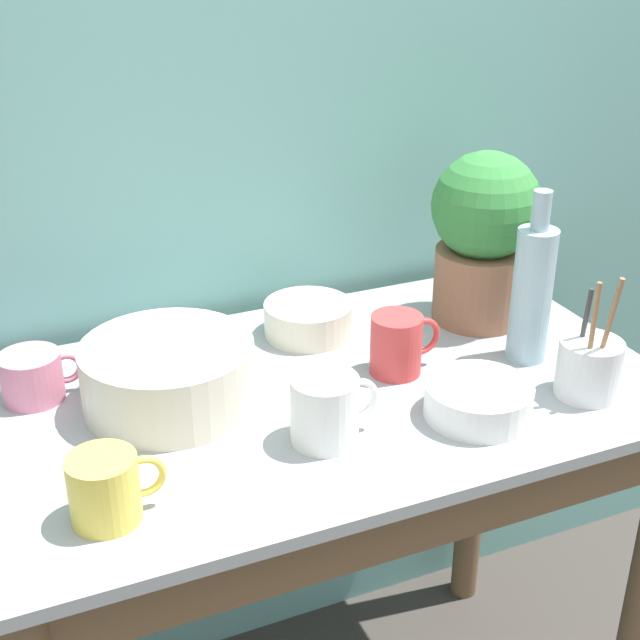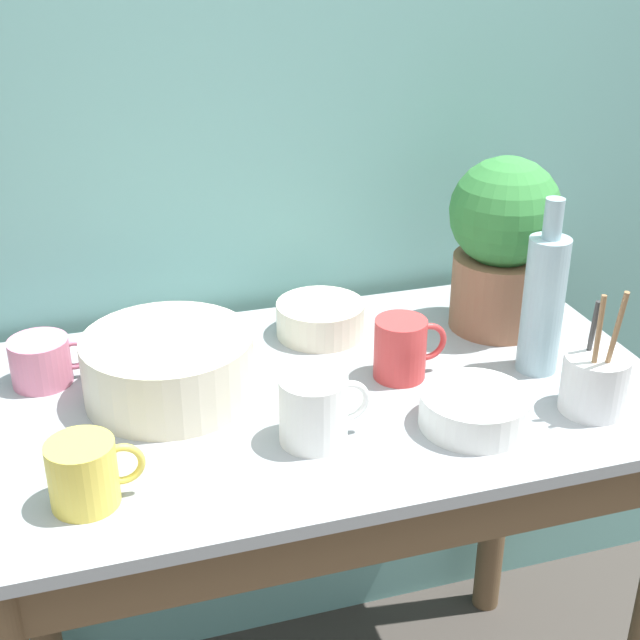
# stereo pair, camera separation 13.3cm
# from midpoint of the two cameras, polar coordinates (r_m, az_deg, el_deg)

# --- Properties ---
(wall_back) EXTENTS (6.00, 0.05, 2.40)m
(wall_back) POSITION_cam_midpoint_polar(r_m,az_deg,el_deg) (1.58, -1.54, 14.42)
(wall_back) COLOR #70ADA8
(wall_back) RESTS_ON ground_plane
(counter_table) EXTENTS (1.07, 0.62, 0.81)m
(counter_table) POSITION_cam_midpoint_polar(r_m,az_deg,el_deg) (1.48, 2.90, -11.16)
(counter_table) COLOR brown
(counter_table) RESTS_ON ground_plane
(potted_plant) EXTENTS (0.19, 0.19, 0.31)m
(potted_plant) POSITION_cam_midpoint_polar(r_m,az_deg,el_deg) (1.57, 14.03, 4.91)
(potted_plant) COLOR #8C5B42
(potted_plant) RESTS_ON counter_table
(bowl_wash_large) EXTENTS (0.26, 0.26, 0.10)m
(bowl_wash_large) POSITION_cam_midpoint_polar(r_m,az_deg,el_deg) (1.36, -6.91, -3.06)
(bowl_wash_large) COLOR beige
(bowl_wash_large) RESTS_ON counter_table
(bottle_tall) EXTENTS (0.07, 0.07, 0.29)m
(bottle_tall) POSITION_cam_midpoint_polar(r_m,az_deg,el_deg) (1.45, 16.69, 1.10)
(bottle_tall) COLOR #93B2BC
(bottle_tall) RESTS_ON counter_table
(mug_yellow) EXTENTS (0.12, 0.09, 0.09)m
(mug_yellow) POSITION_cam_midpoint_polar(r_m,az_deg,el_deg) (1.15, -11.61, -9.70)
(mug_yellow) COLOR #E5CC4C
(mug_yellow) RESTS_ON counter_table
(mug_white) EXTENTS (0.13, 0.10, 0.10)m
(mug_white) POSITION_cam_midpoint_polar(r_m,az_deg,el_deg) (1.24, 2.76, -5.82)
(mug_white) COLOR white
(mug_white) RESTS_ON counter_table
(mug_red) EXTENTS (0.12, 0.08, 0.10)m
(mug_red) POSITION_cam_midpoint_polar(r_m,az_deg,el_deg) (1.42, 7.95, -1.87)
(mug_red) COLOR #C63838
(mug_red) RESTS_ON counter_table
(mug_pink) EXTENTS (0.12, 0.09, 0.08)m
(mug_pink) POSITION_cam_midpoint_polar(r_m,az_deg,el_deg) (1.44, -14.89, -2.63)
(mug_pink) COLOR pink
(mug_pink) RESTS_ON counter_table
(bowl_small_enamel_white) EXTENTS (0.16, 0.16, 0.05)m
(bowl_small_enamel_white) POSITION_cam_midpoint_polar(r_m,az_deg,el_deg) (1.32, 12.73, -5.70)
(bowl_small_enamel_white) COLOR silver
(bowl_small_enamel_white) RESTS_ON counter_table
(bowl_small_cream) EXTENTS (0.15, 0.15, 0.06)m
(bowl_small_cream) POSITION_cam_midpoint_polar(r_m,az_deg,el_deg) (1.55, 2.49, 0.03)
(bowl_small_cream) COLOR beige
(bowl_small_cream) RESTS_ON counter_table
(utensil_cup) EXTENTS (0.10, 0.10, 0.21)m
(utensil_cup) POSITION_cam_midpoint_polar(r_m,az_deg,el_deg) (1.40, 19.81, -3.83)
(utensil_cup) COLOR silver
(utensil_cup) RESTS_ON counter_table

